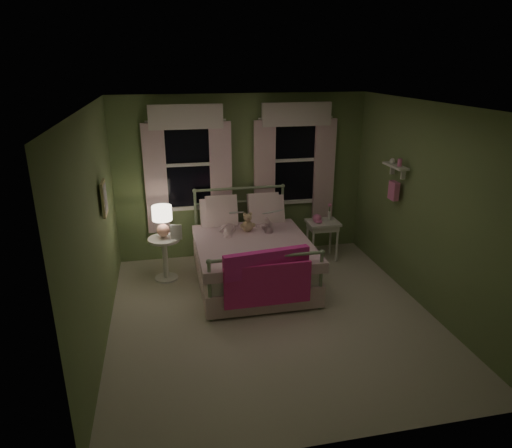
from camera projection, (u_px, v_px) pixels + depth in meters
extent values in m
plane|color=beige|center=(272.00, 316.00, 5.80)|extent=(4.20, 4.20, 0.00)
plane|color=white|center=(275.00, 106.00, 4.92)|extent=(4.20, 4.20, 0.00)
plane|color=#6E8650|center=(242.00, 177.00, 7.30)|extent=(4.00, 0.00, 4.00)
plane|color=#6E8650|center=(340.00, 308.00, 3.42)|extent=(4.00, 0.00, 4.00)
plane|color=#6E8650|center=(96.00, 231.00, 4.98)|extent=(0.00, 4.20, 4.20)
plane|color=#6E8650|center=(427.00, 209.00, 5.74)|extent=(0.00, 4.20, 4.20)
cube|color=white|center=(251.00, 254.00, 6.58)|extent=(1.44, 1.94, 0.26)
cube|color=white|center=(252.00, 270.00, 6.66)|extent=(1.54, 2.02, 0.30)
cube|color=silver|center=(254.00, 247.00, 6.38)|extent=(1.58, 1.75, 0.14)
cylinder|color=#9EB793|center=(204.00, 266.00, 6.49)|extent=(0.04, 1.90, 0.04)
cylinder|color=#9EB793|center=(297.00, 258.00, 6.75)|extent=(0.04, 1.90, 0.04)
cylinder|color=#9EB793|center=(196.00, 225.00, 7.29)|extent=(0.04, 0.04, 1.15)
cylinder|color=#9EB793|center=(282.00, 220.00, 7.56)|extent=(0.04, 0.04, 1.15)
sphere|color=#9EB793|center=(195.00, 191.00, 7.09)|extent=(0.07, 0.07, 0.07)
sphere|color=#9EB793|center=(283.00, 186.00, 7.37)|extent=(0.07, 0.07, 0.07)
cylinder|color=#9EB793|center=(239.00, 188.00, 7.23)|extent=(1.42, 0.04, 0.04)
cylinder|color=#9EB793|center=(240.00, 202.00, 7.30)|extent=(1.38, 0.03, 0.03)
cylinder|color=#9EB793|center=(210.00, 292.00, 5.56)|extent=(0.04, 0.04, 0.80)
cylinder|color=#9EB793|center=(321.00, 281.00, 5.83)|extent=(0.04, 0.04, 0.80)
sphere|color=#9EB793|center=(209.00, 262.00, 5.42)|extent=(0.07, 0.07, 0.07)
sphere|color=#9EB793|center=(322.00, 252.00, 5.70)|extent=(0.07, 0.07, 0.07)
cylinder|color=#9EB793|center=(267.00, 257.00, 5.56)|extent=(1.42, 0.04, 0.04)
cube|color=white|center=(218.00, 216.00, 7.03)|extent=(0.55, 0.32, 0.57)
cube|color=white|center=(266.00, 213.00, 7.17)|extent=(0.55, 0.32, 0.57)
cube|color=white|center=(222.00, 211.00, 7.01)|extent=(0.48, 0.30, 0.51)
cube|color=white|center=(263.00, 208.00, 7.14)|extent=(0.48, 0.30, 0.51)
cube|color=#EF2E9D|center=(267.00, 263.00, 5.59)|extent=(1.10, 0.24, 0.32)
cube|color=#F22F8E|center=(268.00, 285.00, 5.61)|extent=(1.10, 0.05, 0.55)
imported|color=#F7D1DD|center=(227.00, 211.00, 6.76)|extent=(0.31, 0.23, 0.78)
imported|color=#F7D1DD|center=(264.00, 213.00, 6.89)|extent=(0.31, 0.25, 0.64)
imported|color=beige|center=(230.00, 216.00, 6.53)|extent=(0.21, 0.13, 0.26)
imported|color=beige|center=(268.00, 216.00, 6.65)|extent=(0.23, 0.18, 0.26)
sphere|color=tan|center=(247.00, 226.00, 6.75)|extent=(0.17, 0.17, 0.17)
sphere|color=tan|center=(248.00, 218.00, 6.68)|extent=(0.12, 0.12, 0.12)
sphere|color=tan|center=(245.00, 214.00, 6.65)|extent=(0.05, 0.05, 0.05)
sphere|color=tan|center=(251.00, 214.00, 6.67)|extent=(0.05, 0.05, 0.05)
sphere|color=tan|center=(243.00, 226.00, 6.70)|extent=(0.07, 0.07, 0.07)
sphere|color=tan|center=(253.00, 225.00, 6.73)|extent=(0.07, 0.07, 0.07)
sphere|color=#8C6B51|center=(248.00, 219.00, 6.63)|extent=(0.04, 0.04, 0.04)
cylinder|color=white|center=(164.00, 239.00, 6.57)|extent=(0.46, 0.46, 0.04)
cylinder|color=white|center=(165.00, 259.00, 6.67)|extent=(0.08, 0.08, 0.60)
cylinder|color=white|center=(167.00, 278.00, 6.78)|extent=(0.34, 0.34, 0.03)
sphere|color=#ECA08C|center=(163.00, 230.00, 6.52)|extent=(0.19, 0.19, 0.19)
cylinder|color=pink|center=(163.00, 222.00, 6.48)|extent=(0.03, 0.03, 0.11)
cylinder|color=#FFEAC6|center=(162.00, 213.00, 6.44)|extent=(0.28, 0.28, 0.21)
imported|color=beige|center=(171.00, 239.00, 6.51)|extent=(0.21, 0.25, 0.02)
cube|color=white|center=(323.00, 223.00, 7.25)|extent=(0.50, 0.40, 0.04)
cube|color=white|center=(323.00, 227.00, 7.28)|extent=(0.44, 0.34, 0.08)
cylinder|color=white|center=(313.00, 246.00, 7.18)|extent=(0.04, 0.04, 0.60)
cylinder|color=white|center=(337.00, 244.00, 7.26)|extent=(0.04, 0.04, 0.60)
cylinder|color=white|center=(307.00, 239.00, 7.46)|extent=(0.04, 0.04, 0.60)
cylinder|color=white|center=(330.00, 237.00, 7.54)|extent=(0.04, 0.04, 0.60)
sphere|color=pink|center=(317.00, 218.00, 7.21)|extent=(0.14, 0.14, 0.14)
cube|color=pink|center=(319.00, 221.00, 7.13)|extent=(0.11, 0.07, 0.04)
cylinder|color=white|center=(329.00, 216.00, 7.29)|extent=(0.05, 0.05, 0.14)
cylinder|color=#4C7F3F|center=(330.00, 209.00, 7.25)|extent=(0.01, 0.01, 0.12)
sphere|color=pink|center=(330.00, 205.00, 7.23)|extent=(0.06, 0.06, 0.06)
cube|color=black|center=(188.00, 164.00, 7.03)|extent=(0.76, 0.02, 1.35)
cube|color=white|center=(186.00, 118.00, 6.78)|extent=(0.84, 0.05, 0.06)
cube|color=white|center=(190.00, 208.00, 7.25)|extent=(0.84, 0.05, 0.06)
cube|color=white|center=(162.00, 166.00, 6.94)|extent=(0.06, 0.05, 1.40)
cube|color=white|center=(214.00, 164.00, 7.09)|extent=(0.06, 0.05, 1.40)
cube|color=white|center=(188.00, 165.00, 7.02)|extent=(0.76, 0.04, 0.05)
cube|color=silver|center=(156.00, 180.00, 6.95)|extent=(0.34, 0.06, 1.70)
cube|color=white|center=(221.00, 176.00, 7.14)|extent=(0.34, 0.06, 1.70)
cube|color=white|center=(186.00, 117.00, 6.71)|extent=(1.10, 0.08, 0.36)
cylinder|color=white|center=(186.00, 121.00, 6.77)|extent=(1.20, 0.03, 0.03)
cube|color=black|center=(294.00, 160.00, 7.36)|extent=(0.76, 0.02, 1.35)
cube|color=white|center=(295.00, 116.00, 7.11)|extent=(0.84, 0.05, 0.06)
cube|color=white|center=(293.00, 202.00, 7.58)|extent=(0.84, 0.05, 0.06)
cube|color=white|center=(270.00, 161.00, 7.27)|extent=(0.06, 0.05, 1.40)
cube|color=white|center=(318.00, 159.00, 7.42)|extent=(0.06, 0.05, 1.40)
cube|color=white|center=(294.00, 160.00, 7.34)|extent=(0.76, 0.04, 0.05)
cube|color=silver|center=(265.00, 174.00, 7.27)|extent=(0.34, 0.06, 1.70)
cube|color=white|center=(324.00, 171.00, 7.46)|extent=(0.34, 0.06, 1.70)
cube|color=white|center=(297.00, 114.00, 7.04)|extent=(1.10, 0.08, 0.36)
cylinder|color=white|center=(296.00, 118.00, 7.09)|extent=(1.20, 0.03, 0.03)
cube|color=white|center=(396.00, 166.00, 6.23)|extent=(0.15, 0.50, 0.03)
cube|color=white|center=(403.00, 174.00, 6.13)|extent=(0.06, 0.03, 0.14)
cube|color=white|center=(392.00, 169.00, 6.41)|extent=(0.06, 0.03, 0.14)
cylinder|color=pink|center=(400.00, 162.00, 6.12)|extent=(0.06, 0.06, 0.10)
sphere|color=white|center=(393.00, 161.00, 6.31)|extent=(0.08, 0.08, 0.08)
cube|color=pink|center=(394.00, 191.00, 6.35)|extent=(0.08, 0.18, 0.26)
cube|color=beige|center=(104.00, 198.00, 5.47)|extent=(0.03, 0.32, 0.42)
cube|color=silver|center=(105.00, 198.00, 5.47)|extent=(0.01, 0.25, 0.34)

